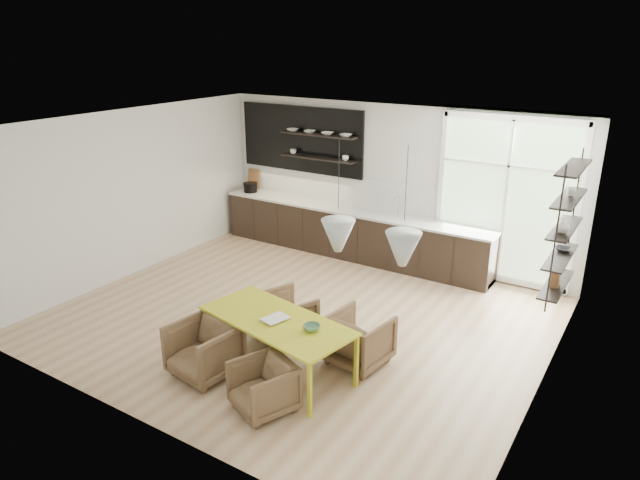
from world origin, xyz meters
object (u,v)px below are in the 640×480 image
(armchair_back_right, at_px, (359,339))
(armchair_front_left, at_px, (204,350))
(armchair_front_right, at_px, (264,387))
(dining_table, at_px, (277,323))
(armchair_back_left, at_px, (285,316))
(wire_stool, at_px, (225,332))

(armchair_back_right, height_order, armchair_front_left, armchair_front_left)
(armchair_back_right, relative_size, armchair_front_right, 1.13)
(dining_table, xyz_separation_m, armchair_back_right, (0.78, 0.72, -0.34))
(armchair_back_right, relative_size, armchair_front_left, 0.97)
(armchair_back_left, distance_m, armchair_back_right, 1.18)
(armchair_front_left, xyz_separation_m, armchair_front_right, (1.07, -0.18, -0.05))
(armchair_front_left, distance_m, armchair_front_right, 1.08)
(armchair_front_right, xyz_separation_m, wire_stool, (-1.26, 0.78, -0.04))
(wire_stool, bearing_deg, armchair_front_right, -31.58)
(armchair_front_right, bearing_deg, armchair_front_left, -166.47)
(dining_table, bearing_deg, armchair_front_right, -54.33)
(armchair_front_left, bearing_deg, armchair_back_left, 83.77)
(dining_table, height_order, armchair_back_right, dining_table)
(armchair_front_left, bearing_deg, armchair_front_right, -1.61)
(armchair_back_right, height_order, armchair_front_right, armchair_back_right)
(armchair_front_left, height_order, wire_stool, armchair_front_left)
(armchair_front_right, height_order, wire_stool, armchair_front_right)
(armchair_front_right, relative_size, wire_stool, 1.62)
(armchair_back_left, xyz_separation_m, armchair_back_right, (1.18, -0.02, 0.01))
(armchair_back_left, relative_size, armchair_front_left, 0.95)
(wire_stool, bearing_deg, armchair_front_left, -71.99)
(armchair_front_left, height_order, armchair_front_right, armchair_front_left)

